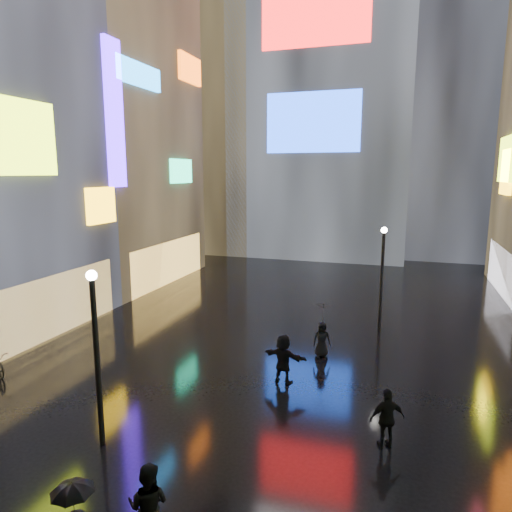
% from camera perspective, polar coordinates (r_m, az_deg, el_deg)
% --- Properties ---
extents(ground, '(140.00, 140.00, 0.00)m').
position_cam_1_polar(ground, '(24.34, 5.87, -8.38)').
color(ground, black).
rests_on(ground, ground).
extents(building_left_far, '(10.28, 12.00, 22.00)m').
position_cam_1_polar(building_left_far, '(35.42, -18.57, 15.00)').
color(building_left_far, black).
rests_on(building_left_far, ground).
extents(tower_main, '(16.00, 14.20, 42.00)m').
position_cam_1_polar(tower_main, '(48.99, 9.12, 25.89)').
color(tower_main, black).
rests_on(tower_main, ground).
extents(tower_flank_right, '(12.00, 12.00, 34.00)m').
position_cam_1_polar(tower_flank_right, '(49.62, 24.12, 20.20)').
color(tower_flank_right, black).
rests_on(tower_flank_right, ground).
extents(tower_flank_left, '(10.00, 10.00, 26.00)m').
position_cam_1_polar(tower_flank_left, '(48.62, -5.03, 16.47)').
color(tower_flank_left, black).
rests_on(tower_flank_left, ground).
extents(lamp_near, '(0.30, 0.30, 5.20)m').
position_cam_1_polar(lamp_near, '(13.79, -19.33, -10.87)').
color(lamp_near, black).
rests_on(lamp_near, ground).
extents(lamp_far, '(0.30, 0.30, 5.20)m').
position_cam_1_polar(lamp_far, '(23.42, 15.47, -1.98)').
color(lamp_far, black).
rests_on(lamp_far, ground).
extents(pedestrian_1, '(1.02, 0.85, 1.89)m').
position_cam_1_polar(pedestrian_1, '(11.10, -13.30, -28.09)').
color(pedestrian_1, black).
rests_on(pedestrian_1, ground).
extents(pedestrian_3, '(1.12, 0.85, 1.76)m').
position_cam_1_polar(pedestrian_3, '(14.34, 16.08, -18.92)').
color(pedestrian_3, black).
rests_on(pedestrian_3, ground).
extents(pedestrian_4, '(0.86, 0.69, 1.52)m').
position_cam_1_polar(pedestrian_4, '(20.06, 8.23, -10.29)').
color(pedestrian_4, black).
rests_on(pedestrian_4, ground).
extents(pedestrian_5, '(1.81, 0.90, 1.87)m').
position_cam_1_polar(pedestrian_5, '(17.53, 3.44, -12.70)').
color(pedestrian_5, black).
rests_on(pedestrian_5, ground).
extents(umbrella_1, '(1.07, 1.07, 0.66)m').
position_cam_1_polar(umbrella_1, '(9.82, -21.89, -26.25)').
color(umbrella_1, black).
rests_on(umbrella_1, pedestrian_2).
extents(umbrella_2, '(1.15, 1.14, 0.85)m').
position_cam_1_polar(umbrella_2, '(19.67, 8.32, -7.05)').
color(umbrella_2, black).
rests_on(umbrella_2, pedestrian_4).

